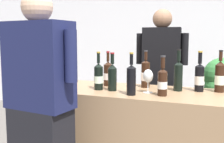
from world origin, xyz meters
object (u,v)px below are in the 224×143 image
object	(u,v)px
wine_bottle_7	(146,74)
wine_bottle_9	(199,77)
wine_bottle_1	(131,79)
wine_bottle_6	(49,75)
wine_bottle_2	(112,76)
wine_bottle_3	(108,74)
person_guest	(41,121)
wine_bottle_8	(162,81)
wine_bottle_4	(60,74)
potted_shrub	(220,105)
person_server	(161,91)
wine_glass	(148,77)
wine_bottle_10	(220,77)
wine_bottle_0	(178,75)
wine_bottle_5	(99,76)

from	to	relation	value
wine_bottle_7	wine_bottle_9	world-z (taller)	wine_bottle_9
wine_bottle_1	wine_bottle_9	world-z (taller)	wine_bottle_9
wine_bottle_1	wine_bottle_6	world-z (taller)	wine_bottle_1
wine_bottle_2	wine_bottle_7	distance (m)	0.33
wine_bottle_2	wine_bottle_3	distance (m)	0.25
wine_bottle_3	person_guest	size ratio (longest dim) A/B	0.19
wine_bottle_7	wine_bottle_8	world-z (taller)	wine_bottle_7
wine_bottle_4	potted_shrub	bearing A→B (deg)	41.35
wine_bottle_1	wine_bottle_4	world-z (taller)	wine_bottle_4
wine_bottle_7	person_server	distance (m)	0.60
wine_bottle_1	wine_glass	size ratio (longest dim) A/B	1.74
wine_bottle_8	wine_bottle_9	xyz separation A→B (m)	(0.25, 0.29, 0.01)
wine_bottle_8	wine_bottle_1	bearing A→B (deg)	-164.56
wine_bottle_2	wine_bottle_10	xyz separation A→B (m)	(0.83, 0.27, 0.00)
wine_bottle_1	potted_shrub	xyz separation A→B (m)	(0.64, 1.13, -0.40)
wine_bottle_2	wine_bottle_1	bearing A→B (deg)	-28.84
wine_bottle_0	wine_bottle_5	xyz separation A→B (m)	(-0.63, -0.20, -0.02)
wine_bottle_3	wine_bottle_8	world-z (taller)	wine_bottle_3
wine_bottle_8	person_guest	size ratio (longest dim) A/B	0.18
wine_bottle_3	wine_bottle_5	xyz separation A→B (m)	(0.00, -0.21, 0.00)
wine_bottle_10	potted_shrub	world-z (taller)	wine_bottle_10
wine_bottle_7	wine_glass	bearing A→B (deg)	-70.27
wine_bottle_10	wine_glass	size ratio (longest dim) A/B	1.81
wine_bottle_2	wine_bottle_6	xyz separation A→B (m)	(-0.57, -0.08, -0.01)
wine_bottle_0	person_server	size ratio (longest dim) A/B	0.20
wine_bottle_9	person_guest	xyz separation A→B (m)	(-0.98, -0.80, -0.26)
wine_glass	wine_bottle_3	bearing A→B (deg)	156.58
wine_bottle_6	wine_bottle_5	bearing A→B (deg)	9.58
wine_bottle_1	wine_bottle_7	xyz separation A→B (m)	(0.02, 0.36, -0.00)
wine_bottle_4	person_server	world-z (taller)	person_server
wine_bottle_1	wine_glass	bearing A→B (deg)	54.92
wine_bottle_3	wine_bottle_8	bearing A→B (deg)	-24.91
person_server	wine_bottle_9	bearing A→B (deg)	-52.38
person_server	wine_bottle_4	bearing A→B (deg)	-127.01
wine_bottle_8	wine_bottle_5	bearing A→B (deg)	175.36
wine_bottle_8	wine_bottle_9	bearing A→B (deg)	49.46
wine_bottle_2	wine_bottle_8	xyz separation A→B (m)	(0.43, -0.05, -0.01)
wine_bottle_4	wine_glass	world-z (taller)	wine_bottle_4
wine_bottle_3	potted_shrub	world-z (taller)	wine_bottle_3
wine_bottle_2	person_server	bearing A→B (deg)	72.97
person_server	potted_shrub	bearing A→B (deg)	20.34
wine_bottle_5	wine_bottle_4	bearing A→B (deg)	-161.55
wine_bottle_5	wine_bottle_7	distance (m)	0.43
wine_bottle_9	wine_bottle_10	size ratio (longest dim) A/B	0.98
wine_bottle_5	person_server	xyz separation A→B (m)	(0.37, 0.80, -0.24)
person_server	wine_bottle_5	bearing A→B (deg)	-114.75
wine_bottle_0	person_guest	bearing A→B (deg)	-136.98
wine_bottle_9	wine_bottle_10	xyz separation A→B (m)	(0.16, 0.03, 0.01)
wine_bottle_1	wine_bottle_3	xyz separation A→B (m)	(-0.33, 0.32, -0.01)
wine_bottle_0	potted_shrub	xyz separation A→B (m)	(0.33, 0.82, -0.41)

